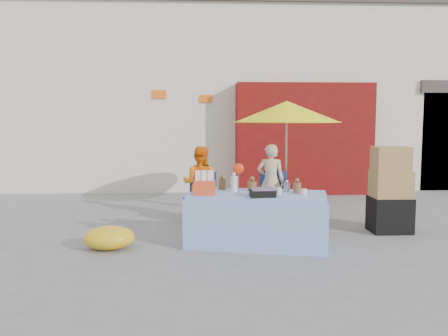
{
  "coord_description": "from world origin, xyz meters",
  "views": [
    {
      "loc": [
        -0.29,
        -6.85,
        1.78
      ],
      "look_at": [
        0.12,
        0.6,
        1.0
      ],
      "focal_mm": 38.0,
      "sensor_mm": 36.0,
      "label": 1
    }
  ],
  "objects": [
    {
      "name": "tarp_bundle",
      "position": [
        -1.51,
        -0.44,
        0.16
      ],
      "size": [
        0.79,
        0.67,
        0.32
      ],
      "primitive_type": "ellipsoid",
      "rotation": [
        0.0,
        0.0,
        -0.16
      ],
      "color": "gold",
      "rests_on": "ground"
    },
    {
      "name": "umbrella",
      "position": [
        1.28,
        1.53,
        1.89
      ],
      "size": [
        1.9,
        1.9,
        2.09
      ],
      "color": "gray",
      "rests_on": "ground"
    },
    {
      "name": "backdrop",
      "position": [
        0.52,
        7.52,
        3.1
      ],
      "size": [
        14.0,
        8.0,
        7.8
      ],
      "color": "silver",
      "rests_on": "ground"
    },
    {
      "name": "vendor_beige",
      "position": [
        0.98,
        1.38,
        0.67
      ],
      "size": [
        0.55,
        0.43,
        1.34
      ],
      "primitive_type": "imported",
      "rotation": [
        0.0,
        0.0,
        2.88
      ],
      "color": "#CFB493",
      "rests_on": "ground"
    },
    {
      "name": "chair_right",
      "position": [
        0.99,
        1.25,
        0.26
      ],
      "size": [
        0.58,
        0.58,
        0.85
      ],
      "rotation": [
        0.0,
        0.0,
        -0.26
      ],
      "color": "navy",
      "rests_on": "ground"
    },
    {
      "name": "ground",
      "position": [
        0.0,
        0.0,
        0.0
      ],
      "size": [
        80.0,
        80.0,
        0.0
      ],
      "primitive_type": "plane",
      "color": "slate",
      "rests_on": "ground"
    },
    {
      "name": "box_stack",
      "position": [
        2.71,
        0.33,
        0.62
      ],
      "size": [
        0.61,
        0.5,
        1.35
      ],
      "rotation": [
        0.0,
        0.0,
        -0.01
      ],
      "color": "black",
      "rests_on": "ground"
    },
    {
      "name": "vendor_orange",
      "position": [
        -0.27,
        1.38,
        0.65
      ],
      "size": [
        0.74,
        0.64,
        1.3
      ],
      "primitive_type": "imported",
      "rotation": [
        0.0,
        0.0,
        2.88
      ],
      "color": "orange",
      "rests_on": "ground"
    },
    {
      "name": "chair_left",
      "position": [
        -0.26,
        1.25,
        0.26
      ],
      "size": [
        0.58,
        0.58,
        0.85
      ],
      "rotation": [
        0.0,
        0.0,
        -0.26
      ],
      "color": "navy",
      "rests_on": "ground"
    },
    {
      "name": "market_table",
      "position": [
        0.53,
        -0.33,
        0.38
      ],
      "size": [
        2.09,
        1.32,
        1.17
      ],
      "rotation": [
        0.0,
        0.0,
        -0.23
      ],
      "color": "#96BFF0",
      "rests_on": "ground"
    }
  ]
}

